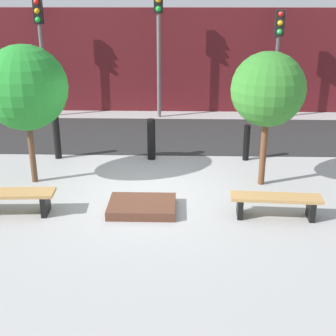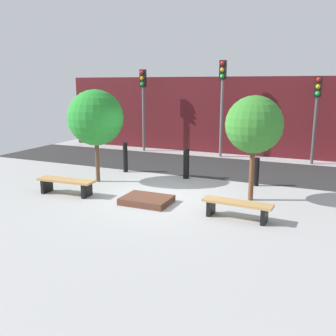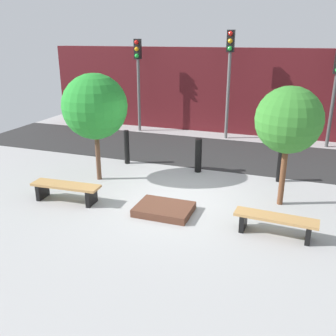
{
  "view_description": "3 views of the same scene",
  "coord_description": "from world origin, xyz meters",
  "px_view_note": "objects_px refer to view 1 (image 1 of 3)",
  "views": [
    {
      "loc": [
        0.72,
        -8.83,
        3.93
      ],
      "look_at": [
        0.48,
        -0.44,
        0.74
      ],
      "focal_mm": 50.0,
      "sensor_mm": 36.0,
      "label": 1
    },
    {
      "loc": [
        4.35,
        -9.29,
        3.12
      ],
      "look_at": [
        0.36,
        -0.19,
        0.87
      ],
      "focal_mm": 40.0,
      "sensor_mm": 36.0,
      "label": 2
    },
    {
      "loc": [
        2.71,
        -8.09,
        3.85
      ],
      "look_at": [
        0.01,
        -0.56,
        1.02
      ],
      "focal_mm": 40.0,
      "sensor_mm": 36.0,
      "label": 3
    }
  ],
  "objects_px": {
    "bench_right": "(276,202)",
    "traffic_light_mid_east": "(278,44)",
    "bollard_far_left": "(57,138)",
    "traffic_light_west": "(40,36)",
    "planter_bed": "(142,206)",
    "bench_left": "(8,198)",
    "traffic_light_mid_west": "(159,30)",
    "tree_behind_left_bench": "(25,88)",
    "tree_behind_right_bench": "(268,90)",
    "bollard_left": "(151,139)",
    "bollard_center": "(246,143)"
  },
  "relations": [
    {
      "from": "tree_behind_right_bench",
      "to": "traffic_light_mid_west",
      "type": "distance_m",
      "value": 6.26
    },
    {
      "from": "tree_behind_right_bench",
      "to": "traffic_light_mid_east",
      "type": "distance_m",
      "value": 5.85
    },
    {
      "from": "bench_right",
      "to": "traffic_light_mid_east",
      "type": "distance_m",
      "value": 7.69
    },
    {
      "from": "bollard_center",
      "to": "traffic_light_mid_west",
      "type": "height_order",
      "value": "traffic_light_mid_west"
    },
    {
      "from": "bollard_far_left",
      "to": "traffic_light_mid_east",
      "type": "bearing_deg",
      "value": 34.37
    },
    {
      "from": "tree_behind_right_bench",
      "to": "bench_right",
      "type": "bearing_deg",
      "value": -90.0
    },
    {
      "from": "tree_behind_left_bench",
      "to": "bollard_left",
      "type": "xyz_separation_m",
      "value": [
        2.48,
        1.54,
        -1.56
      ]
    },
    {
      "from": "bench_left",
      "to": "tree_behind_left_bench",
      "type": "distance_m",
      "value": 2.37
    },
    {
      "from": "bench_left",
      "to": "traffic_light_mid_east",
      "type": "relative_size",
      "value": 0.51
    },
    {
      "from": "tree_behind_left_bench",
      "to": "bollard_left",
      "type": "bearing_deg",
      "value": 31.85
    },
    {
      "from": "bollard_far_left",
      "to": "bollard_center",
      "type": "relative_size",
      "value": 1.21
    },
    {
      "from": "bench_right",
      "to": "planter_bed",
      "type": "bearing_deg",
      "value": 178.62
    },
    {
      "from": "bench_left",
      "to": "traffic_light_mid_west",
      "type": "bearing_deg",
      "value": 68.01
    },
    {
      "from": "bench_left",
      "to": "bollard_left",
      "type": "xyz_separation_m",
      "value": [
        2.48,
        3.14,
        0.19
      ]
    },
    {
      "from": "bollard_far_left",
      "to": "traffic_light_mid_east",
      "type": "xyz_separation_m",
      "value": [
        6.08,
        4.16,
        1.82
      ]
    },
    {
      "from": "tree_behind_left_bench",
      "to": "tree_behind_right_bench",
      "type": "xyz_separation_m",
      "value": [
        4.96,
        0.0,
        -0.01
      ]
    },
    {
      "from": "bench_left",
      "to": "bollard_far_left",
      "type": "height_order",
      "value": "bollard_far_left"
    },
    {
      "from": "bench_left",
      "to": "bench_right",
      "type": "bearing_deg",
      "value": -3.23
    },
    {
      "from": "traffic_light_mid_west",
      "to": "bollard_left",
      "type": "bearing_deg",
      "value": -90.0
    },
    {
      "from": "planter_bed",
      "to": "bench_left",
      "type": "bearing_deg",
      "value": -175.39
    },
    {
      "from": "traffic_light_mid_west",
      "to": "planter_bed",
      "type": "bearing_deg",
      "value": -90.0
    },
    {
      "from": "bollard_center",
      "to": "traffic_light_west",
      "type": "height_order",
      "value": "traffic_light_west"
    },
    {
      "from": "bollard_left",
      "to": "traffic_light_west",
      "type": "height_order",
      "value": "traffic_light_west"
    },
    {
      "from": "tree_behind_right_bench",
      "to": "bollard_far_left",
      "type": "relative_size",
      "value": 2.64
    },
    {
      "from": "tree_behind_left_bench",
      "to": "traffic_light_mid_west",
      "type": "relative_size",
      "value": 0.73
    },
    {
      "from": "tree_behind_left_bench",
      "to": "bollard_center",
      "type": "height_order",
      "value": "tree_behind_left_bench"
    },
    {
      "from": "tree_behind_left_bench",
      "to": "bollard_far_left",
      "type": "bearing_deg",
      "value": 84.81
    },
    {
      "from": "traffic_light_mid_east",
      "to": "tree_behind_right_bench",
      "type": "bearing_deg",
      "value": -102.5
    },
    {
      "from": "bench_left",
      "to": "bollard_left",
      "type": "bearing_deg",
      "value": 48.48
    },
    {
      "from": "bollard_center",
      "to": "traffic_light_mid_east",
      "type": "xyz_separation_m",
      "value": [
        1.4,
        4.16,
        1.91
      ]
    },
    {
      "from": "bench_left",
      "to": "bollard_far_left",
      "type": "distance_m",
      "value": 3.15
    },
    {
      "from": "traffic_light_west",
      "to": "traffic_light_mid_east",
      "type": "distance_m",
      "value": 7.49
    },
    {
      "from": "traffic_light_west",
      "to": "traffic_light_mid_west",
      "type": "distance_m",
      "value": 3.75
    },
    {
      "from": "bench_right",
      "to": "tree_behind_right_bench",
      "type": "distance_m",
      "value": 2.37
    },
    {
      "from": "planter_bed",
      "to": "tree_behind_right_bench",
      "type": "relative_size",
      "value": 0.45
    },
    {
      "from": "bollard_far_left",
      "to": "traffic_light_mid_west",
      "type": "height_order",
      "value": "traffic_light_mid_west"
    },
    {
      "from": "bench_right",
      "to": "traffic_light_mid_west",
      "type": "relative_size",
      "value": 0.41
    },
    {
      "from": "bollard_left",
      "to": "bench_left",
      "type": "bearing_deg",
      "value": -128.29
    },
    {
      "from": "planter_bed",
      "to": "bollard_left",
      "type": "bearing_deg",
      "value": 90.0
    },
    {
      "from": "bench_left",
      "to": "tree_behind_right_bench",
      "type": "height_order",
      "value": "tree_behind_right_bench"
    },
    {
      "from": "planter_bed",
      "to": "bollard_far_left",
      "type": "distance_m",
      "value": 3.78
    },
    {
      "from": "traffic_light_west",
      "to": "traffic_light_mid_east",
      "type": "relative_size",
      "value": 1.1
    },
    {
      "from": "traffic_light_mid_east",
      "to": "bollard_left",
      "type": "bearing_deg",
      "value": -131.98
    },
    {
      "from": "tree_behind_left_bench",
      "to": "traffic_light_mid_east",
      "type": "distance_m",
      "value": 8.44
    },
    {
      "from": "bollard_far_left",
      "to": "traffic_light_west",
      "type": "distance_m",
      "value": 4.84
    },
    {
      "from": "tree_behind_right_bench",
      "to": "traffic_light_mid_west",
      "type": "xyz_separation_m",
      "value": [
        -2.48,
        5.7,
        0.73
      ]
    },
    {
      "from": "traffic_light_mid_west",
      "to": "traffic_light_mid_east",
      "type": "relative_size",
      "value": 1.2
    },
    {
      "from": "bollard_center",
      "to": "bench_left",
      "type": "bearing_deg",
      "value": -146.91
    },
    {
      "from": "traffic_light_mid_west",
      "to": "bollard_center",
      "type": "bearing_deg",
      "value": -60.65
    },
    {
      "from": "traffic_light_west",
      "to": "tree_behind_left_bench",
      "type": "bearing_deg",
      "value": -77.5
    }
  ]
}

